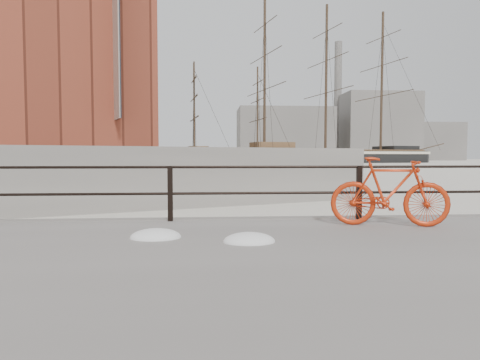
# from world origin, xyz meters

# --- Properties ---
(far_quay) EXTENTS (78.44, 148.07, 1.80)m
(far_quay) POSITION_xyz_m (-40.00, 72.00, 0.90)
(far_quay) COLOR gray
(far_quay) RESTS_ON ground
(bicycle) EXTENTS (1.94, 0.75, 1.16)m
(bicycle) POSITION_xyz_m (-3.27, -0.98, 0.93)
(bicycle) COLOR red
(bicycle) RESTS_ON promenade
(barque_black) EXTENTS (68.96, 37.41, 36.76)m
(barque_black) POSITION_xyz_m (20.14, 87.46, 0.00)
(barque_black) COLOR black
(barque_black) RESTS_ON ground
(schooner_mid) EXTENTS (30.08, 16.71, 20.50)m
(schooner_mid) POSITION_xyz_m (-2.72, 77.84, 0.00)
(schooner_mid) COLOR white
(schooner_mid) RESTS_ON ground
(schooner_left) EXTENTS (28.08, 15.75, 20.01)m
(schooner_left) POSITION_xyz_m (-14.93, 72.41, 0.00)
(schooner_left) COLOR silver
(schooner_left) RESTS_ON ground
(workboat_far) EXTENTS (12.33, 6.67, 7.00)m
(workboat_far) POSITION_xyz_m (-27.28, 45.77, 0.00)
(workboat_far) COLOR black
(workboat_far) RESTS_ON ground
(apartment_cream) EXTENTS (24.16, 21.40, 21.20)m
(apartment_cream) POSITION_xyz_m (-38.11, 61.98, 12.40)
(apartment_cream) COLOR beige
(apartment_cream) RESTS_ON far_quay
(apartment_grey) EXTENTS (26.02, 22.15, 23.20)m
(apartment_grey) POSITION_xyz_m (-46.35, 82.38, 13.40)
(apartment_grey) COLOR #ACACA7
(apartment_grey) RESTS_ON far_quay
(apartment_brick) EXTENTS (27.87, 22.90, 21.20)m
(apartment_brick) POSITION_xyz_m (-54.97, 103.70, 12.40)
(apartment_brick) COLOR brown
(apartment_brick) RESTS_ON far_quay
(industrial_west) EXTENTS (32.00, 18.00, 18.00)m
(industrial_west) POSITION_xyz_m (20.00, 140.00, 9.00)
(industrial_west) COLOR gray
(industrial_west) RESTS_ON ground
(industrial_mid) EXTENTS (26.00, 20.00, 24.00)m
(industrial_mid) POSITION_xyz_m (55.00, 145.00, 12.00)
(industrial_mid) COLOR gray
(industrial_mid) RESTS_ON ground
(industrial_east) EXTENTS (20.00, 16.00, 14.00)m
(industrial_east) POSITION_xyz_m (78.00, 150.00, 7.00)
(industrial_east) COLOR gray
(industrial_east) RESTS_ON ground
(smokestack) EXTENTS (2.80, 2.80, 44.00)m
(smokestack) POSITION_xyz_m (42.00, 150.00, 22.00)
(smokestack) COLOR gray
(smokestack) RESTS_ON ground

